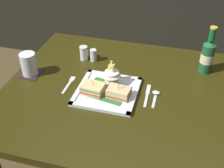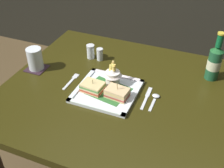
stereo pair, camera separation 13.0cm
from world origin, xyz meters
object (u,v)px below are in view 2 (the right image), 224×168
Objects in this scene: fork at (72,81)px; salt_shaker at (91,52)px; water_glass at (35,60)px; dining_table at (117,107)px; pepper_shaker at (100,55)px; beer_bottle at (214,62)px; knife at (147,97)px; sandwich_half_left at (93,87)px; square_plate at (107,91)px; sandwich_half_right at (117,93)px; spoon at (155,98)px; fries_cup at (113,76)px.

salt_shaker is at bearing 91.79° from fork.
water_glass is 0.30m from salt_shaker.
dining_table is 15.69× the size of pepper_shaker.
fork is (-0.63, -0.28, -0.09)m from beer_bottle.
water_glass is 0.68× the size of knife.
sandwich_half_left is 0.31m from salt_shaker.
fork is at bearing -177.67° from knife.
pepper_shaker is (0.05, 0.23, 0.03)m from fork.
dining_table is 0.48m from water_glass.
knife is at bearing 10.38° from square_plate.
sandwich_half_right is 0.48m from water_glass.
dining_table is 8.77× the size of spoon.
fork is at bearing -88.21° from salt_shaker.
dining_table is 13.59× the size of salt_shaker.
dining_table is 7.55× the size of fork.
beer_bottle reaches higher than fries_cup.
sandwich_half_right is 0.17m from spoon.
sandwich_half_left is 0.29m from pepper_shaker.
square_plate is 1.13× the size of beer_bottle.
beer_bottle is at bearing 4.50° from salt_shaker.
salt_shaker is (-0.38, 0.22, 0.03)m from knife.
pepper_shaker is (-0.58, -0.05, -0.06)m from beer_bottle.
spoon is (0.21, -0.02, -0.06)m from fries_cup.
sandwich_half_left reaches higher than knife.
dining_table is 9.91× the size of sandwich_half_right.
water_glass is at bearing 173.00° from fork.
square_plate is 2.30× the size of spoon.
salt_shaker is (-0.01, 0.23, 0.03)m from fork.
sandwich_half_right reaches higher than knife.
square_plate is 3.57× the size of salt_shaker.
spoon is at bearing 2.57° from fork.
fork is at bearing 174.79° from square_plate.
square_plate is at bearing -169.62° from knife.
knife is at bearing -1.12° from water_glass.
square_plate is 0.18m from knife.
fries_cup reaches higher than sandwich_half_right.
knife is (-0.25, -0.27, -0.09)m from beer_bottle.
sandwich_half_left is 0.93× the size of water_glass.
sandwich_half_right is at bearing -154.18° from knife.
knife is (0.60, -0.01, -0.05)m from water_glass.
salt_shaker is at bearing 150.46° from knife.
sandwich_half_right reaches higher than fork.
dining_table is 0.21m from spoon.
fries_cup is (-0.05, 0.08, 0.03)m from sandwich_half_right.
fries_cup is 0.25m from pepper_shaker.
fries_cup reaches higher than sandwich_half_left.
water_glass is (-0.48, 0.07, 0.02)m from sandwich_half_right.
water_glass reaches higher than pepper_shaker.
square_plate reaches higher than fork.
beer_bottle is (0.37, 0.33, 0.06)m from sandwich_half_right.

